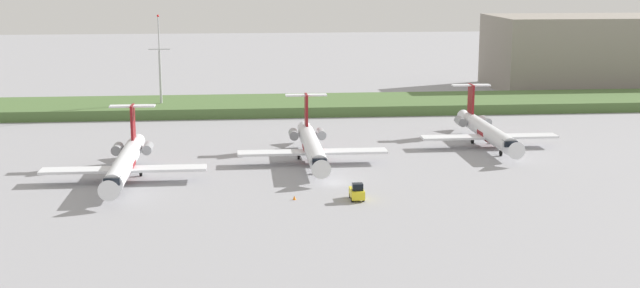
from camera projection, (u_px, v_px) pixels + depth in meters
ground_plane at (310, 140)px, 146.98m from camera, size 500.00×500.00×0.00m
grass_berm at (298, 105)px, 178.19m from camera, size 320.00×20.00×2.06m
regional_jet_nearest at (125, 162)px, 119.08m from camera, size 22.81×31.00×9.00m
regional_jet_second at (312, 145)px, 130.18m from camera, size 22.81×31.00×9.00m
regional_jet_third at (487, 131)px, 141.92m from camera, size 22.81×31.00×9.00m
antenna_mast at (160, 72)px, 172.73m from camera, size 4.40×0.50×20.15m
distant_hangar at (628, 51)px, 211.30m from camera, size 68.79×26.76×17.80m
baggage_tug at (357, 192)px, 108.87m from camera, size 1.72×3.20×2.30m
safety_cone_front_marker at (294, 198)px, 109.04m from camera, size 0.44×0.44×0.55m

